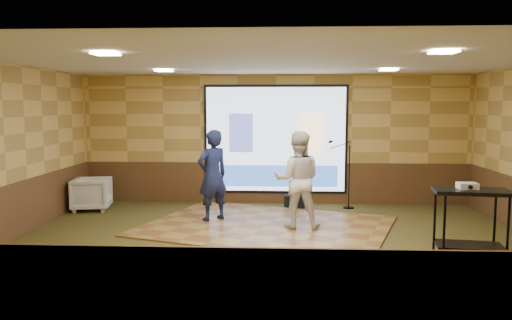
{
  "coord_description": "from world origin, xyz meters",
  "views": [
    {
      "loc": [
        0.12,
        -8.1,
        2.3
      ],
      "look_at": [
        -0.33,
        0.91,
        1.3
      ],
      "focal_mm": 35.0,
      "sensor_mm": 36.0,
      "label": 1
    }
  ],
  "objects_px": {
    "projector": "(467,186)",
    "banquet_chair": "(92,194)",
    "mic_stand": "(346,186)",
    "av_table": "(471,210)",
    "dance_floor": "(267,226)",
    "projector_screen": "(276,141)",
    "player_left": "(213,175)",
    "player_right": "(298,180)",
    "duffel_bag": "(295,201)"
  },
  "relations": [
    {
      "from": "projector_screen",
      "to": "duffel_bag",
      "type": "distance_m",
      "value": 1.48
    },
    {
      "from": "player_right",
      "to": "duffel_bag",
      "type": "distance_m",
      "value": 2.09
    },
    {
      "from": "dance_floor",
      "to": "av_table",
      "type": "relative_size",
      "value": 4.01
    },
    {
      "from": "projector",
      "to": "duffel_bag",
      "type": "relative_size",
      "value": 0.59
    },
    {
      "from": "player_left",
      "to": "mic_stand",
      "type": "height_order",
      "value": "player_left"
    },
    {
      "from": "projector_screen",
      "to": "banquet_chair",
      "type": "height_order",
      "value": "projector_screen"
    },
    {
      "from": "dance_floor",
      "to": "player_left",
      "type": "height_order",
      "value": "player_left"
    },
    {
      "from": "av_table",
      "to": "dance_floor",
      "type": "bearing_deg",
      "value": 145.4
    },
    {
      "from": "dance_floor",
      "to": "duffel_bag",
      "type": "xyz_separation_m",
      "value": [
        0.58,
        1.81,
        0.12
      ]
    },
    {
      "from": "projector_screen",
      "to": "banquet_chair",
      "type": "relative_size",
      "value": 4.22
    },
    {
      "from": "banquet_chair",
      "to": "player_left",
      "type": "bearing_deg",
      "value": -117.14
    },
    {
      "from": "dance_floor",
      "to": "mic_stand",
      "type": "distance_m",
      "value": 2.54
    },
    {
      "from": "av_table",
      "to": "projector",
      "type": "relative_size",
      "value": 4.15
    },
    {
      "from": "projector_screen",
      "to": "player_right",
      "type": "xyz_separation_m",
      "value": [
        0.44,
        -2.42,
        -0.55
      ]
    },
    {
      "from": "projector",
      "to": "banquet_chair",
      "type": "relative_size",
      "value": 0.34
    },
    {
      "from": "banquet_chair",
      "to": "projector",
      "type": "bearing_deg",
      "value": -124.9
    },
    {
      "from": "av_table",
      "to": "duffel_bag",
      "type": "relative_size",
      "value": 2.43
    },
    {
      "from": "av_table",
      "to": "banquet_chair",
      "type": "height_order",
      "value": "av_table"
    },
    {
      "from": "av_table",
      "to": "projector",
      "type": "distance_m",
      "value": 0.35
    },
    {
      "from": "projector",
      "to": "banquet_chair",
      "type": "xyz_separation_m",
      "value": [
        -6.81,
        3.32,
        -0.78
      ]
    },
    {
      "from": "projector_screen",
      "to": "banquet_chair",
      "type": "distance_m",
      "value": 4.27
    },
    {
      "from": "player_left",
      "to": "player_right",
      "type": "height_order",
      "value": "player_right"
    },
    {
      "from": "projector_screen",
      "to": "projector",
      "type": "distance_m",
      "value": 5.15
    },
    {
      "from": "player_left",
      "to": "av_table",
      "type": "bearing_deg",
      "value": 109.36
    },
    {
      "from": "player_left",
      "to": "banquet_chair",
      "type": "distance_m",
      "value": 2.99
    },
    {
      "from": "player_right",
      "to": "mic_stand",
      "type": "height_order",
      "value": "player_right"
    },
    {
      "from": "player_right",
      "to": "banquet_chair",
      "type": "height_order",
      "value": "player_right"
    },
    {
      "from": "player_right",
      "to": "duffel_bag",
      "type": "xyz_separation_m",
      "value": [
        0.01,
        1.94,
        -0.79
      ]
    },
    {
      "from": "mic_stand",
      "to": "av_table",
      "type": "bearing_deg",
      "value": -67.63
    },
    {
      "from": "dance_floor",
      "to": "projector_screen",
      "type": "bearing_deg",
      "value": 86.65
    },
    {
      "from": "banquet_chair",
      "to": "duffel_bag",
      "type": "bearing_deg",
      "value": -92.46
    },
    {
      "from": "av_table",
      "to": "projector",
      "type": "height_order",
      "value": "projector"
    },
    {
      "from": "duffel_bag",
      "to": "av_table",
      "type": "bearing_deg",
      "value": -58.04
    },
    {
      "from": "player_left",
      "to": "av_table",
      "type": "distance_m",
      "value": 4.76
    },
    {
      "from": "mic_stand",
      "to": "dance_floor",
      "type": "bearing_deg",
      "value": -129.59
    },
    {
      "from": "dance_floor",
      "to": "player_left",
      "type": "bearing_deg",
      "value": 160.1
    },
    {
      "from": "duffel_bag",
      "to": "mic_stand",
      "type": "bearing_deg",
      "value": -0.57
    },
    {
      "from": "dance_floor",
      "to": "mic_stand",
      "type": "bearing_deg",
      "value": 46.26
    },
    {
      "from": "dance_floor",
      "to": "duffel_bag",
      "type": "relative_size",
      "value": 9.75
    },
    {
      "from": "player_right",
      "to": "duffel_bag",
      "type": "height_order",
      "value": "player_right"
    },
    {
      "from": "player_left",
      "to": "duffel_bag",
      "type": "xyz_separation_m",
      "value": [
        1.65,
        1.42,
        -0.78
      ]
    },
    {
      "from": "player_right",
      "to": "duffel_bag",
      "type": "bearing_deg",
      "value": -88.72
    },
    {
      "from": "projector",
      "to": "banquet_chair",
      "type": "height_order",
      "value": "projector"
    },
    {
      "from": "dance_floor",
      "to": "banquet_chair",
      "type": "bearing_deg",
      "value": 161.29
    },
    {
      "from": "projector_screen",
      "to": "av_table",
      "type": "bearing_deg",
      "value": -56.69
    },
    {
      "from": "dance_floor",
      "to": "projector",
      "type": "distance_m",
      "value": 3.74
    },
    {
      "from": "player_left",
      "to": "player_right",
      "type": "bearing_deg",
      "value": 122.89
    },
    {
      "from": "projector_screen",
      "to": "mic_stand",
      "type": "distance_m",
      "value": 1.93
    },
    {
      "from": "projector_screen",
      "to": "av_table",
      "type": "distance_m",
      "value": 5.25
    },
    {
      "from": "player_left",
      "to": "banquet_chair",
      "type": "height_order",
      "value": "player_left"
    }
  ]
}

